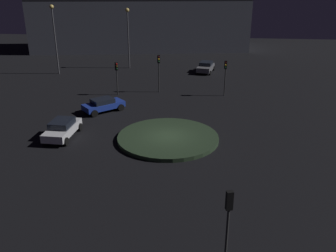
# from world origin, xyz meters

# --- Properties ---
(ground_plane) EXTENTS (115.66, 115.66, 0.00)m
(ground_plane) POSITION_xyz_m (0.00, 0.00, 0.00)
(ground_plane) COLOR black
(roundabout_island) EXTENTS (8.47, 8.47, 0.33)m
(roundabout_island) POSITION_xyz_m (0.00, 0.00, 0.16)
(roundabout_island) COLOR #263823
(roundabout_island) RESTS_ON ground_plane
(car_blue) EXTENTS (4.18, 4.10, 1.36)m
(car_blue) POSITION_xyz_m (7.28, -6.20, 0.73)
(car_blue) COLOR #1E38A5
(car_blue) RESTS_ON ground_plane
(car_white) EXTENTS (2.15, 4.41, 1.51)m
(car_white) POSITION_xyz_m (8.93, 0.52, 0.79)
(car_white) COLOR white
(car_white) RESTS_ON ground_plane
(car_grey) EXTENTS (2.71, 4.36, 1.46)m
(car_grey) POSITION_xyz_m (-2.66, -24.24, 0.76)
(car_grey) COLOR slate
(car_grey) RESTS_ON ground_plane
(traffic_light_south) EXTENTS (0.36, 0.39, 4.06)m
(traffic_light_south) POSITION_xyz_m (-5.00, -12.95, 2.89)
(traffic_light_south) COLOR #2D2D2D
(traffic_light_south) RESTS_ON ground_plane
(traffic_light_southeast) EXTENTS (0.37, 0.40, 3.82)m
(traffic_light_southeast) POSITION_xyz_m (7.22, -11.88, 2.73)
(traffic_light_southeast) COLOR #2D2D2D
(traffic_light_southeast) RESTS_ON ground_plane
(traffic_light_north) EXTENTS (0.35, 0.39, 4.18)m
(traffic_light_north) POSITION_xyz_m (-4.28, 14.27, 2.97)
(traffic_light_north) COLOR #2D2D2D
(traffic_light_north) RESTS_ON ground_plane
(traffic_light_south_near) EXTENTS (0.34, 0.38, 4.40)m
(traffic_light_south_near) POSITION_xyz_m (2.65, -13.58, 3.12)
(traffic_light_south_near) COLOR #2D2D2D
(traffic_light_south_near) RESTS_ON ground_plane
(streetlamp_south) EXTENTS (0.57, 0.57, 8.65)m
(streetlamp_south) POSITION_xyz_m (8.80, -25.61, 5.85)
(streetlamp_south) COLOR #4C4C51
(streetlamp_south) RESTS_ON ground_plane
(streetlamp_southeast) EXTENTS (0.56, 0.56, 9.34)m
(streetlamp_southeast) POSITION_xyz_m (17.96, -20.91, 6.19)
(streetlamp_southeast) COLOR #4C4C51
(streetlamp_southeast) RESTS_ON ground_plane
(store_building) EXTENTS (40.49, 18.35, 9.62)m
(store_building) POSITION_xyz_m (10.05, -42.25, 4.81)
(store_building) COLOR #8C939E
(store_building) RESTS_ON ground_plane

